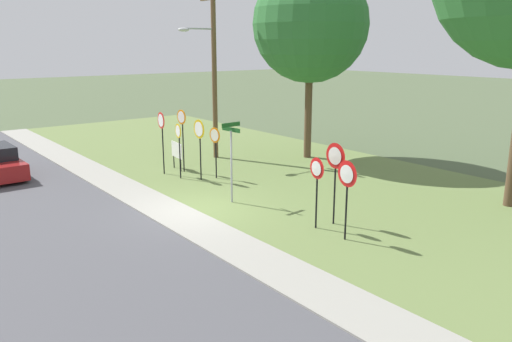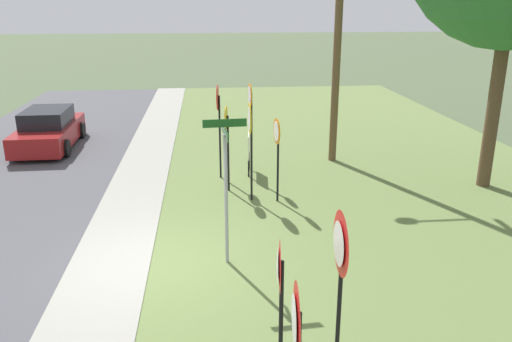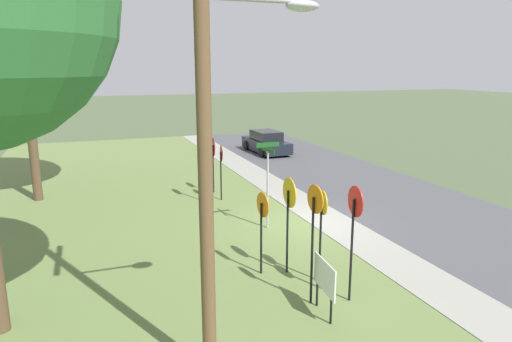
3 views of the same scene
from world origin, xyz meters
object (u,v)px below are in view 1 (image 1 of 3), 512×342
(stop_sign_far_left, at_px, (199,136))
(street_name_post, at_px, (231,155))
(stop_sign_near_left, at_px, (215,142))
(stop_sign_far_right, at_px, (162,129))
(utility_pole, at_px, (212,63))
(yield_sign_near_left, at_px, (316,176))
(stop_sign_near_right, at_px, (182,128))
(oak_tree_left, at_px, (310,24))
(stop_sign_far_center, at_px, (179,140))
(yield_sign_far_left, at_px, (335,164))
(notice_board, at_px, (177,152))
(yield_sign_near_right, at_px, (347,181))

(stop_sign_far_left, relative_size, street_name_post, 0.88)
(stop_sign_near_left, xyz_separation_m, stop_sign_far_right, (-2.05, -1.41, 0.41))
(stop_sign_far_left, relative_size, utility_pole, 0.29)
(stop_sign_near_left, distance_m, yield_sign_near_left, 7.05)
(stop_sign_near_right, xyz_separation_m, oak_tree_left, (1.20, 6.50, 4.50))
(stop_sign_far_right, xyz_separation_m, utility_pole, (-1.44, 3.60, 2.72))
(stop_sign_far_center, distance_m, oak_tree_left, 8.68)
(yield_sign_near_left, bearing_deg, stop_sign_near_left, 178.72)
(yield_sign_far_left, height_order, notice_board, yield_sign_far_left)
(stop_sign_far_center, height_order, utility_pole, utility_pole)
(stop_sign_near_left, bearing_deg, notice_board, -173.69)
(stop_sign_far_center, relative_size, oak_tree_left, 0.25)
(yield_sign_near_right, bearing_deg, street_name_post, -170.17)
(stop_sign_far_left, height_order, utility_pole, utility_pole)
(stop_sign_near_left, height_order, utility_pole, utility_pole)
(stop_sign_near_left, bearing_deg, stop_sign_far_center, -132.54)
(yield_sign_near_right, bearing_deg, oak_tree_left, 146.31)
(stop_sign_near_right, bearing_deg, street_name_post, -14.02)
(yield_sign_near_right, height_order, utility_pole, utility_pole)
(yield_sign_far_left, bearing_deg, yield_sign_near_left, -94.20)
(street_name_post, relative_size, utility_pole, 0.33)
(yield_sign_far_left, bearing_deg, notice_board, -176.69)
(stop_sign_far_left, distance_m, yield_sign_near_left, 7.16)
(yield_sign_near_right, bearing_deg, stop_sign_near_right, -178.13)
(yield_sign_far_left, relative_size, notice_board, 2.10)
(utility_pole, bearing_deg, stop_sign_far_right, -68.19)
(utility_pole, bearing_deg, stop_sign_far_center, -52.97)
(stop_sign_far_center, height_order, yield_sign_near_left, stop_sign_far_center)
(stop_sign_near_right, relative_size, stop_sign_far_right, 1.02)
(oak_tree_left, bearing_deg, stop_sign_far_left, -85.82)
(stop_sign_far_left, height_order, street_name_post, street_name_post)
(stop_sign_far_right, distance_m, street_name_post, 5.25)
(utility_pole, bearing_deg, oak_tree_left, 53.36)
(yield_sign_near_left, height_order, yield_sign_far_left, yield_sign_far_left)
(stop_sign_far_center, height_order, street_name_post, street_name_post)
(stop_sign_far_center, bearing_deg, yield_sign_near_left, 10.78)
(yield_sign_near_left, distance_m, notice_board, 9.43)
(notice_board, xyz_separation_m, oak_tree_left, (1.74, 6.51, 5.66))
(stop_sign_near_left, relative_size, stop_sign_far_right, 0.80)
(stop_sign_far_left, distance_m, notice_board, 2.47)
(yield_sign_near_right, xyz_separation_m, utility_pole, (-11.69, 3.13, 2.94))
(stop_sign_far_center, xyz_separation_m, street_name_post, (4.11, -0.20, 0.06))
(stop_sign_near_left, height_order, yield_sign_near_left, yield_sign_near_left)
(yield_sign_far_left, distance_m, street_name_post, 4.05)
(street_name_post, bearing_deg, stop_sign_near_right, 165.30)
(utility_pole, relative_size, notice_board, 6.98)
(stop_sign_far_left, relative_size, yield_sign_near_left, 1.14)
(stop_sign_near_left, relative_size, notice_board, 1.75)
(notice_board, bearing_deg, street_name_post, -3.53)
(yield_sign_near_left, bearing_deg, stop_sign_far_center, -171.59)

